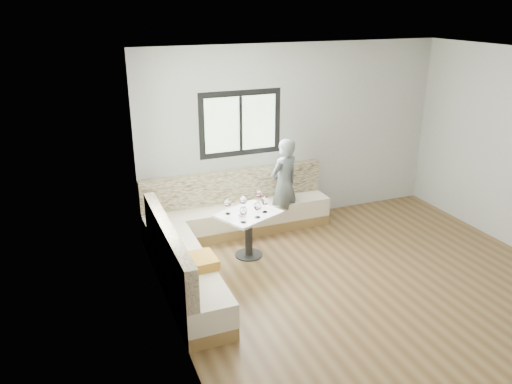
% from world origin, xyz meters
% --- Properties ---
extents(room, '(5.01, 5.01, 2.81)m').
position_xyz_m(room, '(-0.08, 0.08, 1.41)').
color(room, brown).
rests_on(room, ground).
extents(banquette, '(2.90, 2.80, 0.95)m').
position_xyz_m(banquette, '(-1.59, 1.63, 0.33)').
color(banquette, olive).
rests_on(banquette, ground).
extents(table, '(0.98, 0.89, 0.65)m').
position_xyz_m(table, '(-1.18, 1.45, 0.49)').
color(table, black).
rests_on(table, ground).
extents(person, '(0.62, 0.52, 1.46)m').
position_xyz_m(person, '(-0.34, 2.10, 0.73)').
color(person, '#535B59').
rests_on(person, ground).
extents(olive_ramekin, '(0.10, 0.10, 0.04)m').
position_xyz_m(olive_ramekin, '(-1.29, 1.40, 0.67)').
color(olive_ramekin, white).
rests_on(olive_ramekin, table).
extents(wine_glass_a, '(0.10, 0.10, 0.23)m').
position_xyz_m(wine_glass_a, '(-1.35, 1.18, 0.81)').
color(wine_glass_a, white).
rests_on(wine_glass_a, table).
extents(wine_glass_b, '(0.10, 0.10, 0.23)m').
position_xyz_m(wine_glass_b, '(-1.12, 1.26, 0.81)').
color(wine_glass_b, white).
rests_on(wine_glass_b, table).
extents(wine_glass_c, '(0.10, 0.10, 0.23)m').
position_xyz_m(wine_glass_c, '(-0.96, 1.39, 0.81)').
color(wine_glass_c, white).
rests_on(wine_glass_c, table).
extents(wine_glass_d, '(0.10, 0.10, 0.23)m').
position_xyz_m(wine_glass_d, '(-1.22, 1.53, 0.81)').
color(wine_glass_d, white).
rests_on(wine_glass_d, table).
extents(wine_glass_e, '(0.10, 0.10, 0.23)m').
position_xyz_m(wine_glass_e, '(-0.94, 1.67, 0.81)').
color(wine_glass_e, white).
rests_on(wine_glass_e, table).
extents(wine_glass_f, '(0.10, 0.10, 0.23)m').
position_xyz_m(wine_glass_f, '(-1.45, 1.52, 0.81)').
color(wine_glass_f, white).
rests_on(wine_glass_f, table).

